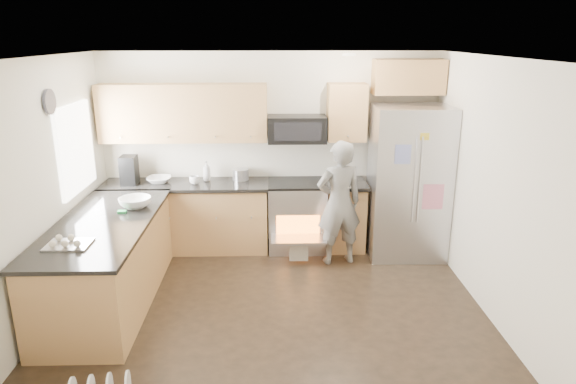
{
  "coord_description": "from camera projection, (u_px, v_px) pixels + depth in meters",
  "views": [
    {
      "loc": [
        0.04,
        -4.84,
        2.8
      ],
      "look_at": [
        0.2,
        0.5,
        1.16
      ],
      "focal_mm": 32.0,
      "sensor_mm": 36.0,
      "label": 1
    }
  ],
  "objects": [
    {
      "name": "ground",
      "position": [
        271.0,
        310.0,
        5.44
      ],
      "size": [
        4.5,
        4.5,
        0.0
      ],
      "primitive_type": "plane",
      "color": "black",
      "rests_on": "ground"
    },
    {
      "name": "room_shell",
      "position": [
        265.0,
        156.0,
        4.96
      ],
      "size": [
        4.54,
        4.04,
        2.62
      ],
      "color": "white",
      "rests_on": "ground"
    },
    {
      "name": "back_cabinet_run",
      "position": [
        226.0,
        179.0,
        6.81
      ],
      "size": [
        4.45,
        0.64,
        2.5
      ],
      "color": "#B08646",
      "rests_on": "ground"
    },
    {
      "name": "peninsula",
      "position": [
        108.0,
        262.0,
        5.5
      ],
      "size": [
        0.96,
        2.36,
        1.04
      ],
      "color": "#B08646",
      "rests_on": "ground"
    },
    {
      "name": "stove_range",
      "position": [
        297.0,
        200.0,
        6.87
      ],
      "size": [
        0.76,
        0.97,
        1.79
      ],
      "color": "#B7B7BC",
      "rests_on": "ground"
    },
    {
      "name": "refrigerator",
      "position": [
        408.0,
        183.0,
        6.59
      ],
      "size": [
        0.98,
        0.78,
        1.96
      ],
      "rotation": [
        0.0,
        0.0,
        -0.02
      ],
      "color": "#B7B7BC",
      "rests_on": "ground"
    },
    {
      "name": "person",
      "position": [
        339.0,
        203.0,
        6.38
      ],
      "size": [
        0.65,
        0.5,
        1.59
      ],
      "primitive_type": "imported",
      "rotation": [
        0.0,
        0.0,
        3.37
      ],
      "color": "gray",
      "rests_on": "ground"
    }
  ]
}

